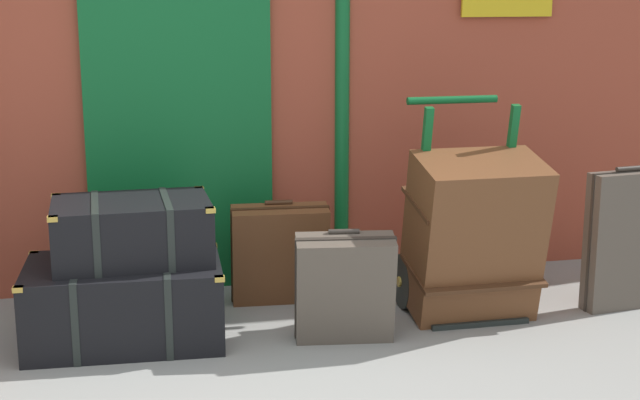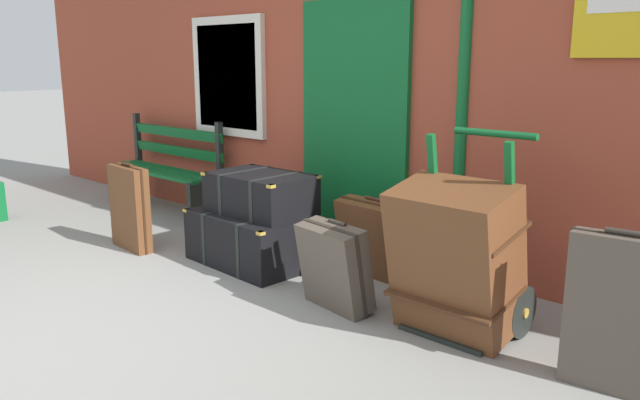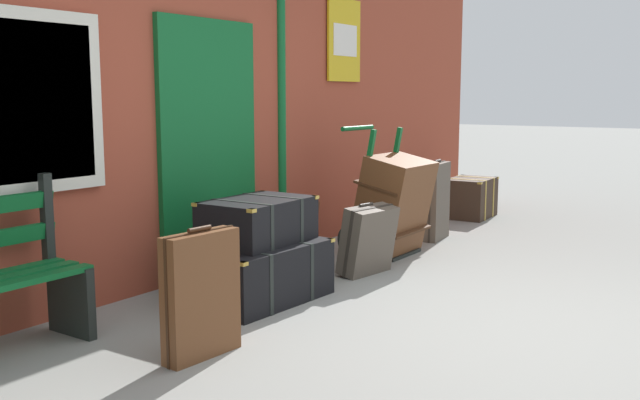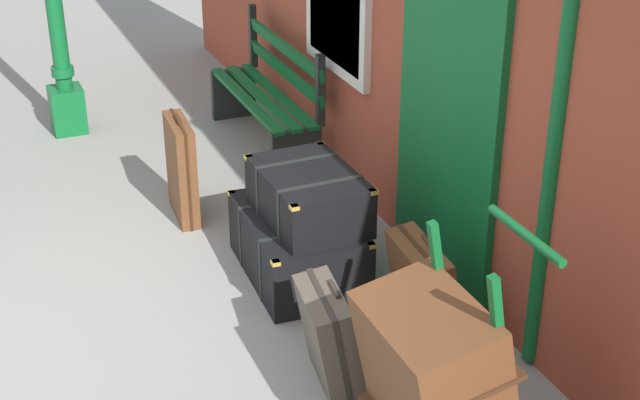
% 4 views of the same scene
% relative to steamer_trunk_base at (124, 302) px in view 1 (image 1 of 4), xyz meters
% --- Properties ---
extents(brick_facade, '(10.40, 0.35, 3.20)m').
position_rel_steamer_trunk_base_xyz_m(brick_facade, '(0.29, 0.98, 1.39)').
color(brick_facade, '#9E422D').
rests_on(brick_facade, ground).
extents(steamer_trunk_base, '(1.04, 0.70, 0.43)m').
position_rel_steamer_trunk_base_xyz_m(steamer_trunk_base, '(0.00, 0.00, 0.00)').
color(steamer_trunk_base, black).
rests_on(steamer_trunk_base, ground).
extents(steamer_trunk_middle, '(0.82, 0.56, 0.33)m').
position_rel_steamer_trunk_base_xyz_m(steamer_trunk_middle, '(0.06, 0.05, 0.37)').
color(steamer_trunk_middle, black).
rests_on(steamer_trunk_middle, steamer_trunk_base).
extents(porters_trolley, '(0.71, 0.58, 1.20)m').
position_rel_steamer_trunk_base_xyz_m(porters_trolley, '(1.90, 0.09, 0.06)').
color(porters_trolley, black).
rests_on(porters_trolley, ground).
extents(large_brown_trunk, '(0.70, 0.61, 0.95)m').
position_rel_steamer_trunk_base_xyz_m(large_brown_trunk, '(1.90, -0.08, 0.26)').
color(large_brown_trunk, brown).
rests_on(large_brown_trunk, ground).
extents(suitcase_slate, '(0.46, 0.19, 0.84)m').
position_rel_steamer_trunk_base_xyz_m(suitcase_slate, '(2.80, -0.10, 0.19)').
color(suitcase_slate, '#51473D').
rests_on(suitcase_slate, ground).
extents(suitcase_beige, '(0.58, 0.31, 0.62)m').
position_rel_steamer_trunk_base_xyz_m(suitcase_beige, '(0.90, 0.41, 0.09)').
color(suitcase_beige, brown).
rests_on(suitcase_beige, ground).
extents(suitcase_oxblood, '(0.54, 0.36, 0.60)m').
position_rel_steamer_trunk_base_xyz_m(suitcase_oxblood, '(1.12, -0.27, 0.08)').
color(suitcase_oxblood, '#51473D').
rests_on(suitcase_oxblood, ground).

